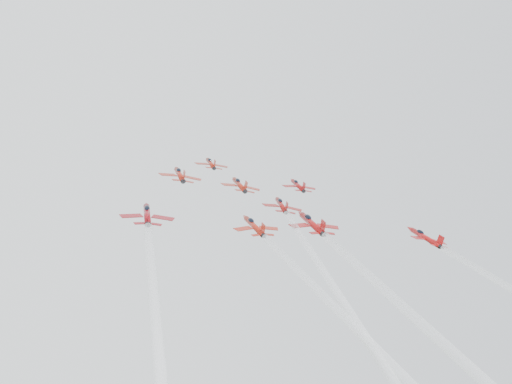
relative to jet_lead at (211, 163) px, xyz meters
name	(u,v)px	position (x,y,z in m)	size (l,w,h in m)	color
jet_lead	(211,163)	(0.00, 0.00, 0.00)	(8.76, 11.25, 7.02)	maroon
jet_row2_left	(179,174)	(-10.90, -12.49, -7.15)	(10.07, 12.93, 8.07)	#A11D0F
jet_row2_center	(239,184)	(2.37, -16.21, -9.29)	(9.48, 12.16, 7.59)	#9D1E0F
jet_row2_right	(298,185)	(18.73, -12.43, -7.13)	(8.64, 11.09, 6.92)	maroon
jet_center	(374,292)	(7.78, -65.41, -37.58)	(8.85, 83.87, 48.78)	maroon
jet_rear_farleft	(207,352)	(-22.82, -80.56, -46.27)	(9.85, 93.37, 54.30)	maroon
jet_rear_left	(354,341)	(-3.10, -78.49, -45.08)	(8.83, 83.64, 48.64)	#AA1F10
jet_rear_right	(464,360)	(10.34, -82.40, -47.32)	(10.60, 100.45, 58.42)	#A00F0F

